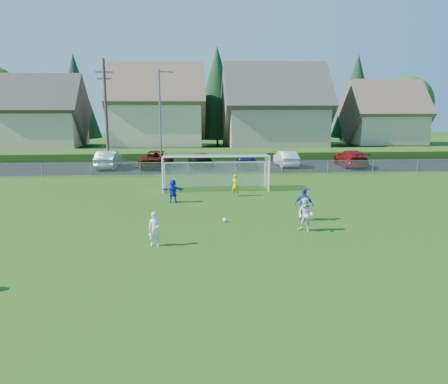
{
  "coord_description": "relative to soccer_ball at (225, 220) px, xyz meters",
  "views": [
    {
      "loc": [
        -1.65,
        -14.46,
        5.93
      ],
      "look_at": [
        0.0,
        8.0,
        1.4
      ],
      "focal_mm": 35.0,
      "sensor_mm": 36.0,
      "label": 1
    }
  ],
  "objects": [
    {
      "name": "car_c",
      "position": [
        -4.98,
        20.37,
        0.69
      ],
      "size": [
        3.13,
        5.99,
        1.61
      ],
      "primitive_type": "imported",
      "rotation": [
        0.0,
        0.0,
        3.06
      ],
      "color": "#501109",
      "rests_on": "ground"
    },
    {
      "name": "utility_pole",
      "position": [
        -9.48,
        19.87,
        5.04
      ],
      "size": [
        1.6,
        0.26,
        10.0
      ],
      "color": "#473321",
      "rests_on": "ground"
    },
    {
      "name": "grass_embankment",
      "position": [
        0.02,
        27.87,
        0.29
      ],
      "size": [
        70.0,
        6.0,
        0.8
      ],
      "primitive_type": "cube",
      "color": "#1E420F",
      "rests_on": "ground"
    },
    {
      "name": "car_d",
      "position": [
        -0.83,
        19.7,
        0.61
      ],
      "size": [
        2.5,
        5.13,
        1.44
      ],
      "primitive_type": "imported",
      "rotation": [
        0.0,
        0.0,
        3.24
      ],
      "color": "black",
      "rests_on": "ground"
    },
    {
      "name": "player_white_b",
      "position": [
        3.68,
        -1.95,
        0.7
      ],
      "size": [
        0.99,
        0.99,
        1.62
      ],
      "primitive_type": "imported",
      "rotation": [
        0.0,
        0.0,
        -0.8
      ],
      "color": "white",
      "rests_on": "ground"
    },
    {
      "name": "streetlight",
      "position": [
        -4.42,
        18.87,
        4.73
      ],
      "size": [
        1.38,
        0.18,
        9.0
      ],
      "color": "slate",
      "rests_on": "ground"
    },
    {
      "name": "chainlink_fence",
      "position": [
        0.02,
        14.87,
        0.52
      ],
      "size": [
        52.06,
        0.06,
        1.2
      ],
      "color": "gray",
      "rests_on": "ground"
    },
    {
      "name": "soccer_ball",
      "position": [
        0.0,
        0.0,
        0.0
      ],
      "size": [
        0.22,
        0.22,
        0.22
      ],
      "primitive_type": "sphere",
      "color": "white",
      "rests_on": "ground"
    },
    {
      "name": "car_g",
      "position": [
        13.71,
        19.44,
        0.68
      ],
      "size": [
        2.54,
        5.58,
        1.58
      ],
      "primitive_type": "imported",
      "rotation": [
        0.0,
        0.0,
        3.08
      ],
      "color": "maroon",
      "rests_on": "ground"
    },
    {
      "name": "goalkeeper",
      "position": [
        1.17,
        6.37,
        0.62
      ],
      "size": [
        0.63,
        0.54,
        1.46
      ],
      "primitive_type": "imported",
      "rotation": [
        0.0,
        0.0,
        2.72
      ],
      "color": "#B9C617",
      "rests_on": "ground"
    },
    {
      "name": "tree_row",
      "position": [
        1.07,
        41.6,
        6.8
      ],
      "size": [
        65.98,
        12.36,
        13.8
      ],
      "color": "#382616",
      "rests_on": "ground"
    },
    {
      "name": "ground",
      "position": [
        0.02,
        -7.13,
        -0.11
      ],
      "size": [
        160.0,
        160.0,
        0.0
      ],
      "primitive_type": "plane",
      "color": "#193D0C",
      "rests_on": "ground"
    },
    {
      "name": "player_blue_a",
      "position": [
        4.13,
        0.04,
        0.73
      ],
      "size": [
        1.05,
        0.86,
        1.68
      ],
      "primitive_type": "imported",
      "rotation": [
        0.0,
        0.0,
        2.6
      ],
      "color": "#152EC9",
      "rests_on": "ground"
    },
    {
      "name": "player_blue_b",
      "position": [
        -2.83,
        4.79,
        0.62
      ],
      "size": [
        1.37,
        0.49,
        1.45
      ],
      "primitive_type": "imported",
      "rotation": [
        0.0,
        0.0,
        3.1
      ],
      "color": "#152EC9",
      "rests_on": "ground"
    },
    {
      "name": "asphalt_lot",
      "position": [
        0.02,
        20.37,
        -0.1
      ],
      "size": [
        60.0,
        60.0,
        0.0
      ],
      "primitive_type": "plane",
      "color": "black",
      "rests_on": "ground"
    },
    {
      "name": "car_f",
      "position": [
        7.49,
        20.1,
        0.64
      ],
      "size": [
        1.71,
        4.59,
        1.5
      ],
      "primitive_type": "imported",
      "rotation": [
        0.0,
        0.0,
        3.17
      ],
      "color": "silver",
      "rests_on": "ground"
    },
    {
      "name": "car_b",
      "position": [
        -9.51,
        20.05,
        0.71
      ],
      "size": [
        1.81,
        5.02,
        1.65
      ],
      "primitive_type": "imported",
      "rotation": [
        0.0,
        0.0,
        3.13
      ],
      "color": "silver",
      "rests_on": "ground"
    },
    {
      "name": "soccer_goal",
      "position": [
        0.02,
        8.92,
        1.52
      ],
      "size": [
        7.42,
        1.9,
        2.5
      ],
      "color": "white",
      "rests_on": "ground"
    },
    {
      "name": "car_e",
      "position": [
        3.51,
        19.28,
        0.66
      ],
      "size": [
        2.0,
        4.58,
        1.54
      ],
      "primitive_type": "imported",
      "rotation": [
        0.0,
        0.0,
        3.1
      ],
      "color": "#142046",
      "rests_on": "ground"
    },
    {
      "name": "houses_row",
      "position": [
        2.0,
        35.33,
        7.22
      ],
      "size": [
        53.9,
        11.45,
        13.27
      ],
      "color": "tan",
      "rests_on": "ground"
    },
    {
      "name": "player_white_a",
      "position": [
        -3.25,
        -3.62,
        0.63
      ],
      "size": [
        0.56,
        0.38,
        1.48
      ],
      "primitive_type": "imported",
      "rotation": [
        0.0,
        0.0,
        0.06
      ],
      "color": "white",
      "rests_on": "ground"
    }
  ]
}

